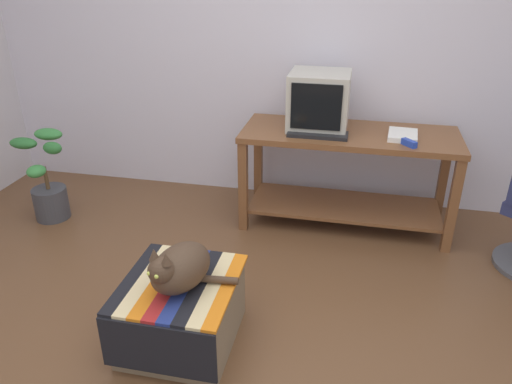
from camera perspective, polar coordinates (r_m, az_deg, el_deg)
The scene contains 11 objects.
ground_plane at distance 2.51m, azimuth -4.52°, elevation -19.98°, with size 14.00×14.00×0.00m, color brown.
back_wall at distance 3.78m, azimuth 3.90°, elevation 18.28°, with size 8.00×0.10×2.60m, color silver.
desk at distance 3.52m, azimuth 10.59°, elevation 3.43°, with size 1.48×0.59×0.70m.
tv_monitor at distance 3.44m, azimuth 7.35°, elevation 10.43°, with size 0.40×0.40×0.39m.
keyboard at distance 3.32m, azimuth 7.19°, elevation 6.67°, with size 0.40×0.15×0.02m, color black.
book at distance 3.41m, azimuth 16.70°, elevation 6.34°, with size 0.19×0.24×0.03m, color white.
ottoman_with_blanket at distance 2.56m, azimuth -8.71°, elevation -13.57°, with size 0.55×0.62×0.36m.
cat at distance 2.35m, azimuth -8.91°, elevation -8.73°, with size 0.43×0.40×0.27m.
potted_plant at distance 3.93m, azimuth -23.08°, elevation 0.66°, with size 0.43×0.41×0.66m.
stapler at distance 3.26m, azimuth 17.39°, elevation 5.45°, with size 0.04×0.11×0.04m, color #2342B7.
pen at distance 3.47m, azimuth 16.83°, elevation 6.47°, with size 0.01×0.01×0.14m, color #B7B7BC.
Camera 1 is at (0.55, -1.66, 1.79)m, focal length 34.38 mm.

